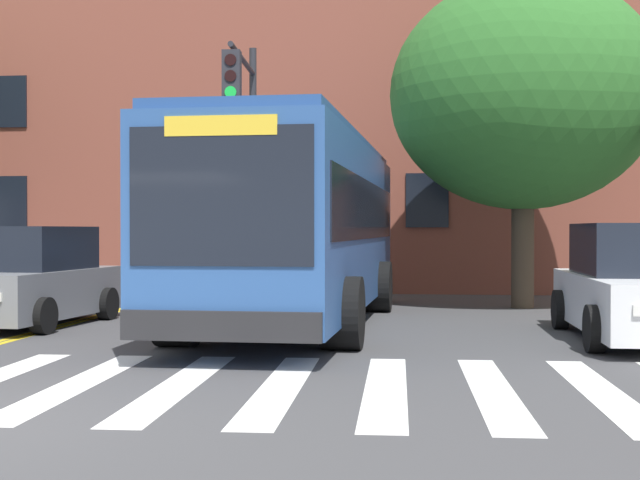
% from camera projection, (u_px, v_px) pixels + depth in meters
% --- Properties ---
extents(crosswalk, '(14.99, 4.62, 0.01)m').
position_uv_depth(crosswalk, '(29.00, 383.00, 9.73)').
color(crosswalk, white).
rests_on(crosswalk, ground).
extents(lane_line_yellow_inner, '(0.12, 36.00, 0.01)m').
position_uv_depth(lane_line_yellow_inner, '(184.00, 292.00, 23.86)').
color(lane_line_yellow_inner, gold).
rests_on(lane_line_yellow_inner, ground).
extents(lane_line_yellow_outer, '(0.12, 36.00, 0.01)m').
position_uv_depth(lane_line_yellow_outer, '(190.00, 292.00, 23.85)').
color(lane_line_yellow_outer, gold).
rests_on(lane_line_yellow_outer, ground).
extents(city_bus, '(3.19, 10.99, 3.29)m').
position_uv_depth(city_bus, '(299.00, 224.00, 15.86)').
color(city_bus, '#2D5699').
rests_on(city_bus, ground).
extents(car_grey_near_lane, '(2.28, 3.99, 1.73)m').
position_uv_depth(car_grey_near_lane, '(30.00, 280.00, 15.56)').
color(car_grey_near_lane, slate).
rests_on(car_grey_near_lane, ground).
extents(car_white_far_lane, '(2.11, 4.77, 1.77)m').
position_uv_depth(car_white_far_lane, '(639.00, 287.00, 13.47)').
color(car_white_far_lane, white).
rests_on(car_white_far_lane, ground).
extents(car_silver_behind_bus, '(2.69, 5.06, 2.23)m').
position_uv_depth(car_silver_behind_bus, '(379.00, 250.00, 26.65)').
color(car_silver_behind_bus, '#B7BABF').
rests_on(car_silver_behind_bus, ground).
extents(traffic_light_overhead, '(0.43, 3.27, 5.70)m').
position_uv_depth(traffic_light_overhead, '(245.00, 130.00, 18.49)').
color(traffic_light_overhead, '#28282D').
rests_on(traffic_light_overhead, ground).
extents(street_tree_curbside_large, '(7.09, 6.81, 7.07)m').
position_uv_depth(street_tree_curbside_large, '(523.00, 94.00, 18.98)').
color(street_tree_curbside_large, '#4C3D2D').
rests_on(street_tree_curbside_large, ground).
extents(building_facade, '(42.52, 6.89, 9.72)m').
position_uv_depth(building_facade, '(238.00, 124.00, 26.89)').
color(building_facade, brown).
rests_on(building_facade, ground).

